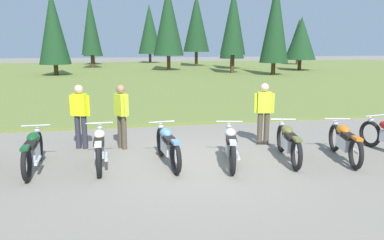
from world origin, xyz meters
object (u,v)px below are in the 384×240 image
object	(u,v)px
motorcycle_sky_blue	(168,145)
motorcycle_orange	(345,141)
rider_in_hivis_vest	(264,110)
motorcycle_cream	(100,147)
rider_near_row_end	(80,113)
motorcycle_british_green	(33,150)
motorcycle_silver	(231,145)
rider_with_back_turned	(121,113)
motorcycle_olive	(288,142)

from	to	relation	value
motorcycle_sky_blue	motorcycle_orange	bearing A→B (deg)	-6.47
motorcycle_orange	rider_in_hivis_vest	xyz separation A→B (m)	(-1.38, 1.64, 0.51)
motorcycle_cream	rider_near_row_end	bearing A→B (deg)	108.99
motorcycle_british_green	motorcycle_silver	size ratio (longest dim) A/B	1.02
motorcycle_sky_blue	motorcycle_orange	xyz separation A→B (m)	(4.13, -0.47, 0.00)
rider_near_row_end	rider_in_hivis_vest	world-z (taller)	same
motorcycle_sky_blue	rider_with_back_turned	xyz separation A→B (m)	(-0.99, 1.51, 0.51)
motorcycle_orange	rider_near_row_end	world-z (taller)	rider_near_row_end
motorcycle_british_green	motorcycle_olive	distance (m)	5.73
motorcycle_sky_blue	motorcycle_olive	distance (m)	2.82
motorcycle_british_green	rider_with_back_turned	distance (m)	2.40
motorcycle_silver	motorcycle_orange	bearing A→B (deg)	-4.21
motorcycle_british_green	rider_near_row_end	world-z (taller)	rider_near_row_end
motorcycle_orange	rider_in_hivis_vest	size ratio (longest dim) A/B	1.24
motorcycle_british_green	motorcycle_sky_blue	distance (m)	2.91
motorcycle_orange	motorcycle_olive	bearing A→B (deg)	171.41
motorcycle_british_green	motorcycle_olive	bearing A→B (deg)	-4.20
motorcycle_olive	motorcycle_orange	world-z (taller)	same
motorcycle_orange	rider_near_row_end	size ratio (longest dim) A/B	1.24
motorcycle_olive	rider_in_hivis_vest	distance (m)	1.53
motorcycle_orange	rider_with_back_turned	bearing A→B (deg)	158.91
motorcycle_orange	rider_near_row_end	bearing A→B (deg)	160.61
motorcycle_silver	motorcycle_british_green	bearing A→B (deg)	174.45
motorcycle_silver	motorcycle_olive	size ratio (longest dim) A/B	0.99
motorcycle_cream	motorcycle_british_green	bearing A→B (deg)	179.91
rider_in_hivis_vest	motorcycle_sky_blue	bearing A→B (deg)	-157.05
motorcycle_british_green	motorcycle_silver	world-z (taller)	same
motorcycle_british_green	rider_in_hivis_vest	bearing A→B (deg)	10.18
motorcycle_cream	motorcycle_olive	bearing A→B (deg)	-5.52
motorcycle_british_green	motorcycle_olive	world-z (taller)	same
rider_near_row_end	motorcycle_olive	bearing A→B (deg)	-22.14
motorcycle_sky_blue	rider_in_hivis_vest	xyz separation A→B (m)	(2.76, 1.17, 0.51)
motorcycle_cream	rider_in_hivis_vest	size ratio (longest dim) A/B	1.26
motorcycle_orange	rider_with_back_turned	world-z (taller)	rider_with_back_turned
motorcycle_british_green	motorcycle_sky_blue	bearing A→B (deg)	-2.96
motorcycle_british_green	motorcycle_silver	bearing A→B (deg)	-5.55
motorcycle_sky_blue	rider_near_row_end	world-z (taller)	rider_near_row_end
motorcycle_olive	motorcycle_cream	bearing A→B (deg)	174.48
motorcycle_cream	motorcycle_sky_blue	xyz separation A→B (m)	(1.50, -0.15, 0.00)
motorcycle_silver	rider_near_row_end	distance (m)	4.00
motorcycle_olive	motorcycle_orange	distance (m)	1.34
motorcycle_cream	motorcycle_orange	size ratio (longest dim) A/B	1.02
motorcycle_orange	rider_with_back_turned	xyz separation A→B (m)	(-5.13, 1.98, 0.51)
motorcycle_sky_blue	motorcycle_silver	distance (m)	1.43
motorcycle_sky_blue	rider_near_row_end	bearing A→B (deg)	140.12
motorcycle_cream	motorcycle_olive	xyz separation A→B (m)	(4.31, -0.42, 0.00)
motorcycle_cream	rider_in_hivis_vest	world-z (taller)	rider_in_hivis_vest
motorcycle_olive	rider_in_hivis_vest	bearing A→B (deg)	92.06
motorcycle_british_green	motorcycle_orange	bearing A→B (deg)	-5.03
rider_near_row_end	rider_with_back_turned	size ratio (longest dim) A/B	1.00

